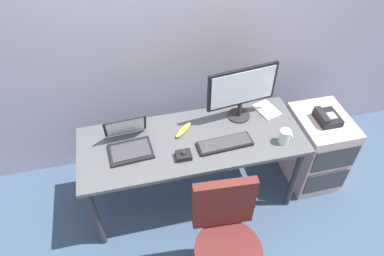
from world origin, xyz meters
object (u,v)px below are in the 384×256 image
(laptop, at_px, (129,142))
(desk_phone, at_px, (327,118))
(file_cabinet, at_px, (315,148))
(banana, at_px, (183,130))
(coffee_mug, at_px, (285,136))
(monitor_main, at_px, (242,90))
(keyboard, at_px, (225,144))
(office_chair, at_px, (226,246))
(trackball_mouse, at_px, (184,155))
(paper_notepad, at_px, (267,110))

(laptop, bearing_deg, desk_phone, -1.86)
(file_cabinet, height_order, banana, banana)
(coffee_mug, bearing_deg, banana, 158.66)
(monitor_main, xyz_separation_m, keyboard, (-0.20, -0.28, -0.26))
(keyboard, relative_size, banana, 2.19)
(office_chair, distance_m, coffee_mug, 0.89)
(desk_phone, bearing_deg, monitor_main, 164.49)
(desk_phone, relative_size, keyboard, 0.48)
(keyboard, height_order, coffee_mug, coffee_mug)
(office_chair, relative_size, trackball_mouse, 8.44)
(coffee_mug, distance_m, banana, 0.76)
(file_cabinet, height_order, trackball_mouse, trackball_mouse)
(laptop, distance_m, paper_notepad, 1.15)
(desk_phone, height_order, trackball_mouse, desk_phone)
(trackball_mouse, bearing_deg, paper_notepad, 23.86)
(monitor_main, distance_m, paper_notepad, 0.36)
(file_cabinet, xyz_separation_m, monitor_main, (-0.68, 0.17, 0.64))
(coffee_mug, bearing_deg, monitor_main, 123.73)
(trackball_mouse, bearing_deg, keyboard, 8.67)
(office_chair, bearing_deg, coffee_mug, 42.52)
(laptop, bearing_deg, office_chair, -55.66)
(monitor_main, xyz_separation_m, paper_notepad, (0.25, 0.01, -0.26))
(desk_phone, distance_m, coffee_mug, 0.47)
(trackball_mouse, xyz_separation_m, coffee_mug, (0.76, -0.02, 0.03))
(desk_phone, bearing_deg, keyboard, -174.15)
(file_cabinet, distance_m, laptop, 1.63)
(desk_phone, relative_size, monitor_main, 0.36)
(file_cabinet, height_order, desk_phone, desk_phone)
(paper_notepad, bearing_deg, desk_phone, -25.27)
(keyboard, xyz_separation_m, banana, (-0.27, 0.20, 0.01))
(paper_notepad, bearing_deg, file_cabinet, -23.05)
(file_cabinet, height_order, coffee_mug, coffee_mug)
(file_cabinet, bearing_deg, coffee_mug, -158.49)
(office_chair, bearing_deg, trackball_mouse, 105.26)
(keyboard, bearing_deg, file_cabinet, 6.85)
(desk_phone, xyz_separation_m, trackball_mouse, (-1.20, -0.14, 0.01))
(office_chair, bearing_deg, desk_phone, 34.32)
(banana, bearing_deg, laptop, -171.44)
(file_cabinet, xyz_separation_m, desk_phone, (-0.01, -0.02, 0.38))
(trackball_mouse, bearing_deg, desk_phone, 6.61)
(file_cabinet, relative_size, trackball_mouse, 6.32)
(file_cabinet, bearing_deg, desk_phone, -116.78)
(keyboard, bearing_deg, coffee_mug, -9.28)
(trackball_mouse, bearing_deg, monitor_main, 31.87)
(file_cabinet, bearing_deg, keyboard, -173.15)
(desk_phone, height_order, monitor_main, monitor_main)
(office_chair, height_order, paper_notepad, office_chair)
(trackball_mouse, relative_size, coffee_mug, 0.96)
(file_cabinet, bearing_deg, office_chair, -145.28)
(paper_notepad, bearing_deg, laptop, -172.41)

